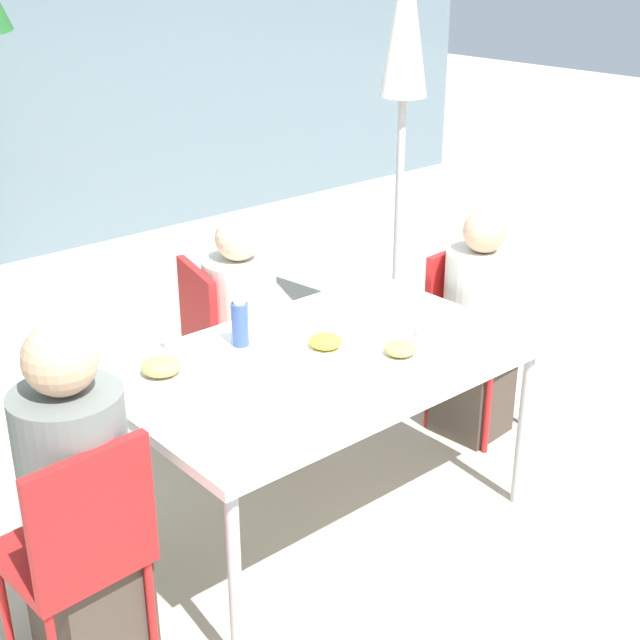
{
  "coord_description": "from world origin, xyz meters",
  "views": [
    {
      "loc": [
        -1.97,
        -2.29,
        2.22
      ],
      "look_at": [
        0.0,
        0.0,
        0.9
      ],
      "focal_mm": 50.0,
      "sensor_mm": 36.0,
      "label": 1
    }
  ],
  "objects_px": {
    "chair_right": "(469,325)",
    "closed_umbrella": "(404,67)",
    "person_far": "(242,339)",
    "person_left": "(80,509)",
    "chair_left": "(80,543)",
    "chair_far": "(221,339)",
    "drinking_cup": "(172,337)",
    "salad_bowl": "(436,328)",
    "person_right": "(477,332)",
    "bottle": "(240,323)"
  },
  "relations": [
    {
      "from": "chair_right",
      "to": "closed_umbrella",
      "type": "relative_size",
      "value": 0.39
    },
    {
      "from": "person_far",
      "to": "person_left",
      "type": "bearing_deg",
      "value": -43.77
    },
    {
      "from": "chair_left",
      "to": "chair_right",
      "type": "relative_size",
      "value": 1.0
    },
    {
      "from": "person_left",
      "to": "chair_far",
      "type": "xyz_separation_m",
      "value": [
        1.14,
        0.86,
        -0.06
      ]
    },
    {
      "from": "person_far",
      "to": "closed_umbrella",
      "type": "distance_m",
      "value": 1.69
    },
    {
      "from": "person_left",
      "to": "drinking_cup",
      "type": "xyz_separation_m",
      "value": [
        0.66,
        0.48,
        0.23
      ]
    },
    {
      "from": "chair_right",
      "to": "person_far",
      "type": "height_order",
      "value": "person_far"
    },
    {
      "from": "chair_far",
      "to": "salad_bowl",
      "type": "xyz_separation_m",
      "value": [
        0.38,
        -0.96,
        0.27
      ]
    },
    {
      "from": "person_right",
      "to": "chair_far",
      "type": "distance_m",
      "value": 1.18
    },
    {
      "from": "person_left",
      "to": "closed_umbrella",
      "type": "distance_m",
      "value": 2.89
    },
    {
      "from": "chair_far",
      "to": "closed_umbrella",
      "type": "distance_m",
      "value": 1.74
    },
    {
      "from": "chair_far",
      "to": "person_far",
      "type": "relative_size",
      "value": 0.8
    },
    {
      "from": "person_far",
      "to": "bottle",
      "type": "bearing_deg",
      "value": -22.86
    },
    {
      "from": "bottle",
      "to": "chair_far",
      "type": "bearing_deg",
      "value": 63.39
    },
    {
      "from": "drinking_cup",
      "to": "closed_umbrella",
      "type": "bearing_deg",
      "value": 17.86
    },
    {
      "from": "chair_left",
      "to": "person_right",
      "type": "bearing_deg",
      "value": 3.07
    },
    {
      "from": "chair_far",
      "to": "bottle",
      "type": "relative_size",
      "value": 4.57
    },
    {
      "from": "chair_far",
      "to": "closed_umbrella",
      "type": "xyz_separation_m",
      "value": [
        1.35,
        0.21,
        1.07
      ]
    },
    {
      "from": "person_far",
      "to": "drinking_cup",
      "type": "height_order",
      "value": "person_far"
    },
    {
      "from": "bottle",
      "to": "chair_left",
      "type": "bearing_deg",
      "value": -155.75
    },
    {
      "from": "person_left",
      "to": "salad_bowl",
      "type": "bearing_deg",
      "value": -6.6
    },
    {
      "from": "chair_right",
      "to": "person_far",
      "type": "xyz_separation_m",
      "value": [
        -0.91,
        0.58,
        0.0
      ]
    },
    {
      "from": "closed_umbrella",
      "to": "salad_bowl",
      "type": "distance_m",
      "value": 1.72
    },
    {
      "from": "person_left",
      "to": "person_far",
      "type": "height_order",
      "value": "person_left"
    },
    {
      "from": "chair_left",
      "to": "person_right",
      "type": "height_order",
      "value": "person_right"
    },
    {
      "from": "drinking_cup",
      "to": "chair_left",
      "type": "bearing_deg",
      "value": -141.27
    },
    {
      "from": "chair_left",
      "to": "chair_far",
      "type": "relative_size",
      "value": 1.0
    },
    {
      "from": "person_right",
      "to": "person_left",
      "type": "bearing_deg",
      "value": -0.94
    },
    {
      "from": "drinking_cup",
      "to": "chair_right",
      "type": "bearing_deg",
      "value": -10.16
    },
    {
      "from": "chair_left",
      "to": "closed_umbrella",
      "type": "relative_size",
      "value": 0.39
    },
    {
      "from": "person_far",
      "to": "closed_umbrella",
      "type": "xyz_separation_m",
      "value": [
        1.29,
        0.28,
        1.07
      ]
    },
    {
      "from": "person_left",
      "to": "closed_umbrella",
      "type": "height_order",
      "value": "closed_umbrella"
    },
    {
      "from": "chair_right",
      "to": "chair_far",
      "type": "height_order",
      "value": "same"
    },
    {
      "from": "person_left",
      "to": "salad_bowl",
      "type": "distance_m",
      "value": 1.53
    },
    {
      "from": "closed_umbrella",
      "to": "bottle",
      "type": "distance_m",
      "value": 1.93
    },
    {
      "from": "chair_left",
      "to": "salad_bowl",
      "type": "xyz_separation_m",
      "value": [
        1.56,
        -0.02,
        0.27
      ]
    },
    {
      "from": "drinking_cup",
      "to": "salad_bowl",
      "type": "xyz_separation_m",
      "value": [
        0.86,
        -0.58,
        -0.01
      ]
    },
    {
      "from": "chair_right",
      "to": "chair_left",
      "type": "bearing_deg",
      "value": 3.27
    },
    {
      "from": "chair_far",
      "to": "closed_umbrella",
      "type": "relative_size",
      "value": 0.39
    },
    {
      "from": "person_far",
      "to": "drinking_cup",
      "type": "bearing_deg",
      "value": -47.32
    },
    {
      "from": "person_right",
      "to": "chair_far",
      "type": "height_order",
      "value": "person_right"
    },
    {
      "from": "chair_left",
      "to": "bottle",
      "type": "relative_size",
      "value": 4.57
    },
    {
      "from": "chair_left",
      "to": "person_far",
      "type": "xyz_separation_m",
      "value": [
        1.25,
        0.88,
        0.0
      ]
    },
    {
      "from": "chair_left",
      "to": "person_right",
      "type": "xyz_separation_m",
      "value": [
        2.12,
        0.22,
        0.01
      ]
    },
    {
      "from": "closed_umbrella",
      "to": "salad_bowl",
      "type": "bearing_deg",
      "value": -129.84
    },
    {
      "from": "closed_umbrella",
      "to": "person_left",
      "type": "bearing_deg",
      "value": -156.71
    },
    {
      "from": "person_right",
      "to": "bottle",
      "type": "distance_m",
      "value": 1.26
    },
    {
      "from": "chair_left",
      "to": "chair_right",
      "type": "xyz_separation_m",
      "value": [
        2.16,
        0.3,
        0.0
      ]
    },
    {
      "from": "chair_left",
      "to": "drinking_cup",
      "type": "bearing_deg",
      "value": 35.91
    },
    {
      "from": "chair_right",
      "to": "person_right",
      "type": "bearing_deg",
      "value": 58.02
    }
  ]
}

